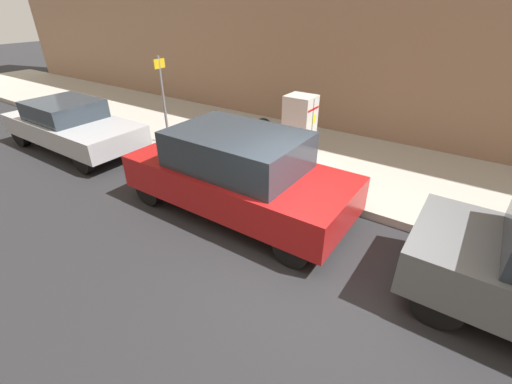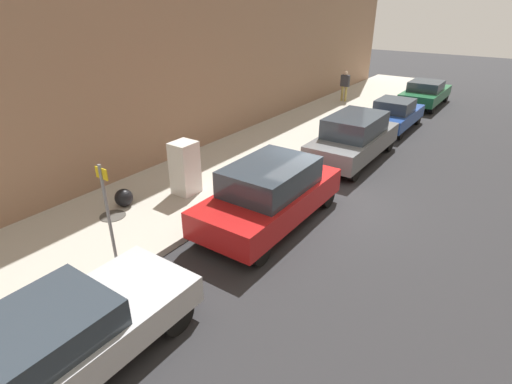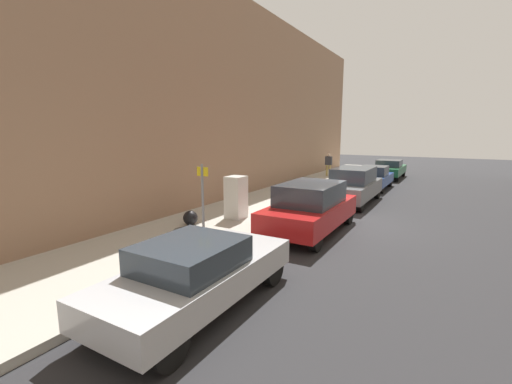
{
  "view_description": "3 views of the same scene",
  "coord_description": "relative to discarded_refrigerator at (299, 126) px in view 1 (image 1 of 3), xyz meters",
  "views": [
    {
      "loc": [
        4.3,
        1.85,
        3.9
      ],
      "look_at": [
        -0.03,
        -1.12,
        0.94
      ],
      "focal_mm": 24.0,
      "sensor_mm": 36.0,
      "label": 1
    },
    {
      "loc": [
        4.6,
        -9.98,
        5.58
      ],
      "look_at": [
        -1.19,
        -1.68,
        0.65
      ],
      "focal_mm": 28.0,
      "sensor_mm": 36.0,
      "label": 2
    },
    {
      "loc": [
        3.59,
        -12.81,
        3.44
      ],
      "look_at": [
        -2.31,
        -2.63,
        1.37
      ],
      "focal_mm": 24.0,
      "sensor_mm": 36.0,
      "label": 3
    }
  ],
  "objects": [
    {
      "name": "parked_suv_red",
      "position": [
        2.93,
        0.19,
        -0.1
      ],
      "size": [
        2.0,
        4.65,
        1.73
      ],
      "color": "red",
      "rests_on": "ground"
    },
    {
      "name": "manhole_cover",
      "position": [
        -0.62,
        -2.27,
        -0.8
      ],
      "size": [
        0.7,
        0.7,
        0.02
      ],
      "primitive_type": "cylinder",
      "color": "#47443F",
      "rests_on": "sidewalk_slab"
    },
    {
      "name": "ground_plane",
      "position": [
        3.5,
        2.11,
        -0.99
      ],
      "size": [
        80.0,
        80.0,
        0.0
      ],
      "primitive_type": "plane",
      "color": "#28282B"
    },
    {
      "name": "street_sign_post",
      "position": [
        1.32,
        -3.62,
        0.56
      ],
      "size": [
        0.36,
        0.07,
        2.43
      ],
      "color": "slate",
      "rests_on": "sidewalk_slab"
    },
    {
      "name": "parked_sedan_silver",
      "position": [
        2.93,
        -5.84,
        -0.25
      ],
      "size": [
        1.84,
        4.51,
        1.41
      ],
      "color": "silver",
      "rests_on": "ground"
    },
    {
      "name": "trash_bag",
      "position": [
        -0.84,
        -1.68,
        -0.55
      ],
      "size": [
        0.52,
        0.52,
        0.52
      ],
      "primitive_type": "sphere",
      "color": "black",
      "rests_on": "sidewalk_slab"
    },
    {
      "name": "discarded_refrigerator",
      "position": [
        0.0,
        0.0,
        0.0
      ],
      "size": [
        0.66,
        0.73,
        1.62
      ],
      "color": "silver",
      "rests_on": "sidewalk_slab"
    },
    {
      "name": "sidewalk_slab",
      "position": [
        -0.36,
        2.11,
        -0.9
      ],
      "size": [
        4.2,
        44.0,
        0.18
      ],
      "primitive_type": "cube",
      "color": "#B2ADA0",
      "rests_on": "ground"
    }
  ]
}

